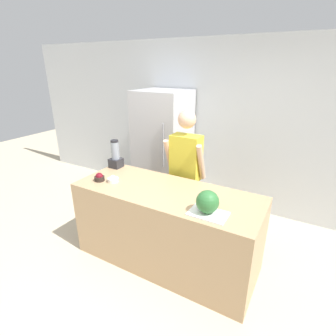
{
  "coord_description": "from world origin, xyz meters",
  "views": [
    {
      "loc": [
        1.29,
        -1.81,
        2.22
      ],
      "look_at": [
        0.0,
        0.45,
        1.18
      ],
      "focal_mm": 28.0,
      "sensor_mm": 36.0,
      "label": 1
    }
  ],
  "objects_px": {
    "refrigerator": "(163,148)",
    "blender": "(116,156)",
    "bowl_cherries": "(99,178)",
    "bowl_cream": "(113,179)",
    "watermelon": "(208,202)",
    "person": "(185,174)"
  },
  "relations": [
    {
      "from": "bowl_cherries",
      "to": "refrigerator",
      "type": "bearing_deg",
      "value": 90.5
    },
    {
      "from": "refrigerator",
      "to": "blender",
      "type": "xyz_separation_m",
      "value": [
        -0.1,
        -1.04,
        0.16
      ]
    },
    {
      "from": "bowl_cream",
      "to": "watermelon",
      "type": "bearing_deg",
      "value": -5.22
    },
    {
      "from": "watermelon",
      "to": "person",
      "type": "bearing_deg",
      "value": 126.99
    },
    {
      "from": "person",
      "to": "bowl_cherries",
      "type": "relative_size",
      "value": 14.48
    },
    {
      "from": "refrigerator",
      "to": "watermelon",
      "type": "distance_m",
      "value": 2.08
    },
    {
      "from": "watermelon",
      "to": "bowl_cream",
      "type": "height_order",
      "value": "watermelon"
    },
    {
      "from": "blender",
      "to": "bowl_cream",
      "type": "bearing_deg",
      "value": -54.3
    },
    {
      "from": "bowl_cherries",
      "to": "bowl_cream",
      "type": "xyz_separation_m",
      "value": [
        0.16,
        0.06,
        -0.01
      ]
    },
    {
      "from": "refrigerator",
      "to": "bowl_cherries",
      "type": "relative_size",
      "value": 15.7
    },
    {
      "from": "watermelon",
      "to": "bowl_cream",
      "type": "distance_m",
      "value": 1.23
    },
    {
      "from": "refrigerator",
      "to": "blender",
      "type": "height_order",
      "value": "refrigerator"
    },
    {
      "from": "refrigerator",
      "to": "bowl_cream",
      "type": "distance_m",
      "value": 1.44
    },
    {
      "from": "blender",
      "to": "bowl_cherries",
      "type": "bearing_deg",
      "value": -75.04
    },
    {
      "from": "watermelon",
      "to": "blender",
      "type": "distance_m",
      "value": 1.58
    },
    {
      "from": "bowl_cherries",
      "to": "blender",
      "type": "relative_size",
      "value": 0.32
    },
    {
      "from": "watermelon",
      "to": "bowl_cherries",
      "type": "bearing_deg",
      "value": 177.78
    },
    {
      "from": "person",
      "to": "blender",
      "type": "distance_m",
      "value": 0.95
    },
    {
      "from": "bowl_cherries",
      "to": "bowl_cream",
      "type": "height_order",
      "value": "bowl_cherries"
    },
    {
      "from": "bowl_cherries",
      "to": "person",
      "type": "bearing_deg",
      "value": 46.41
    },
    {
      "from": "refrigerator",
      "to": "blender",
      "type": "relative_size",
      "value": 4.98
    },
    {
      "from": "blender",
      "to": "refrigerator",
      "type": "bearing_deg",
      "value": 84.26
    }
  ]
}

